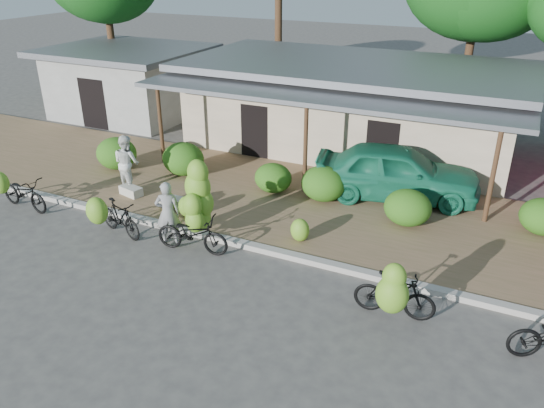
{
  "coord_description": "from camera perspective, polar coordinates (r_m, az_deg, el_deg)",
  "views": [
    {
      "loc": [
        5.85,
        -8.8,
        7.14
      ],
      "look_at": [
        0.54,
        2.46,
        1.2
      ],
      "focal_mm": 35.0,
      "sensor_mm": 36.0,
      "label": 1
    }
  ],
  "objects": [
    {
      "name": "hedge_1",
      "position": [
        18.55,
        -9.53,
        4.81
      ],
      "size": [
        1.46,
        1.32,
        1.14
      ],
      "primitive_type": "ellipsoid",
      "color": "#1A5513",
      "rests_on": "sidewalk"
    },
    {
      "name": "sidewalk",
      "position": [
        16.58,
        2.06,
        0.21
      ],
      "size": [
        60.0,
        6.0,
        0.12
      ],
      "primitive_type": "cube",
      "color": "#916C4E",
      "rests_on": "ground"
    },
    {
      "name": "hedge_4",
      "position": [
        15.36,
        14.39,
        -0.38
      ],
      "size": [
        1.33,
        1.2,
        1.04
      ],
      "primitive_type": "ellipsoid",
      "color": "#1A5513",
      "rests_on": "sidewalk"
    },
    {
      "name": "sack_far",
      "position": [
        17.45,
        -14.92,
        1.38
      ],
      "size": [
        0.82,
        0.54,
        0.28
      ],
      "primitive_type": "cube",
      "rotation": [
        0.0,
        0.0,
        -0.23
      ],
      "color": "beige",
      "rests_on": "sidewalk"
    },
    {
      "name": "bike_left",
      "position": [
        15.07,
        -16.52,
        -1.29
      ],
      "size": [
        1.77,
        1.35,
        1.35
      ],
      "rotation": [
        0.0,
        0.0,
        1.3
      ],
      "color": "black",
      "rests_on": "ground"
    },
    {
      "name": "hedge_3",
      "position": [
        16.43,
        5.58,
        2.2
      ],
      "size": [
        1.41,
        1.27,
        1.1
      ],
      "primitive_type": "ellipsoid",
      "color": "#1A5513",
      "rests_on": "sidewalk"
    },
    {
      "name": "shop_grey",
      "position": [
        26.58,
        -15.19,
        12.66
      ],
      "size": [
        7.0,
        6.0,
        3.15
      ],
      "color": "#A8A8A3",
      "rests_on": "ground"
    },
    {
      "name": "hedge_5",
      "position": [
        16.19,
        27.25,
        -1.24
      ],
      "size": [
        1.3,
        1.17,
        1.01
      ],
      "primitive_type": "ellipsoid",
      "color": "#1A5513",
      "rests_on": "sidewalk"
    },
    {
      "name": "loose_banana_b",
      "position": [
        15.6,
        -9.15,
        -0.28
      ],
      "size": [
        0.51,
        0.44,
        0.64
      ],
      "primitive_type": "ellipsoid",
      "color": "#71B22C",
      "rests_on": "sidewalk"
    },
    {
      "name": "ground",
      "position": [
        12.76,
        -7.01,
        -8.75
      ],
      "size": [
        100.0,
        100.0,
        0.0
      ],
      "primitive_type": "plane",
      "color": "#4C4946",
      "rests_on": "ground"
    },
    {
      "name": "curb",
      "position": [
        14.17,
        -2.78,
        -4.43
      ],
      "size": [
        60.0,
        0.25,
        0.15
      ],
      "primitive_type": "cube",
      "color": "#A8A399",
      "rests_on": "ground"
    },
    {
      "name": "loose_banana_c",
      "position": [
        14.13,
        3.02,
        -2.81
      ],
      "size": [
        0.52,
        0.44,
        0.65
      ],
      "primitive_type": "ellipsoid",
      "color": "#71B22C",
      "rests_on": "sidewalk"
    },
    {
      "name": "bike_center",
      "position": [
        13.95,
        -8.25,
        -1.29
      ],
      "size": [
        2.05,
        1.32,
        2.38
      ],
      "rotation": [
        0.0,
        0.0,
        1.71
      ],
      "color": "black",
      "rests_on": "ground"
    },
    {
      "name": "hedge_2",
      "position": [
        16.97,
        0.12,
        2.82
      ],
      "size": [
        1.21,
        1.09,
        0.95
      ],
      "primitive_type": "ellipsoid",
      "color": "#1A5513",
      "rests_on": "sidewalk"
    },
    {
      "name": "loose_banana_a",
      "position": [
        16.06,
        -11.02,
        0.24
      ],
      "size": [
        0.47,
        0.4,
        0.58
      ],
      "primitive_type": "ellipsoid",
      "color": "#71B22C",
      "rests_on": "sidewalk"
    },
    {
      "name": "bike_right",
      "position": [
        11.48,
        13.0,
        -9.34
      ],
      "size": [
        1.79,
        1.26,
        1.65
      ],
      "rotation": [
        0.0,
        0.0,
        1.66
      ],
      "color": "black",
      "rests_on": "ground"
    },
    {
      "name": "bystander",
      "position": [
        17.65,
        -15.35,
        4.33
      ],
      "size": [
        1.02,
        0.88,
        1.82
      ],
      "primitive_type": "imported",
      "rotation": [
        0.0,
        0.0,
        2.91
      ],
      "color": "silver",
      "rests_on": "sidewalk"
    },
    {
      "name": "teal_van",
      "position": [
        16.88,
        13.24,
        3.4
      ],
      "size": [
        5.36,
        3.01,
        1.72
      ],
      "primitive_type": "imported",
      "rotation": [
        0.0,
        0.0,
        1.77
      ],
      "color": "#1B7B58",
      "rests_on": "sidewalk"
    },
    {
      "name": "shop_main",
      "position": [
        21.28,
        8.59,
        10.48
      ],
      "size": [
        13.0,
        8.5,
        3.35
      ],
      "color": "beige",
      "rests_on": "ground"
    },
    {
      "name": "vendor",
      "position": [
        14.29,
        -11.14,
        -0.94
      ],
      "size": [
        0.77,
        0.69,
        1.78
      ],
      "primitive_type": "imported",
      "rotation": [
        0.0,
        0.0,
        3.65
      ],
      "color": "gray",
      "rests_on": "ground"
    },
    {
      "name": "hedge_0",
      "position": [
        19.61,
        -16.38,
        5.25
      ],
      "size": [
        1.46,
        1.31,
        1.14
      ],
      "primitive_type": "ellipsoid",
      "color": "#1A5513",
      "rests_on": "sidewalk"
    },
    {
      "name": "sack_near",
      "position": [
        16.35,
        -10.6,
        0.21
      ],
      "size": [
        0.87,
        0.44,
        0.3
      ],
      "primitive_type": "cube",
      "rotation": [
        0.0,
        0.0,
        0.05
      ],
      "color": "beige",
      "rests_on": "sidewalk"
    },
    {
      "name": "bike_far_left",
      "position": [
        17.71,
        -25.33,
        1.19
      ],
      "size": [
        2.04,
        1.33,
        1.43
      ],
      "rotation": [
        0.0,
        0.0,
        1.46
      ],
      "color": "black",
      "rests_on": "ground"
    }
  ]
}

